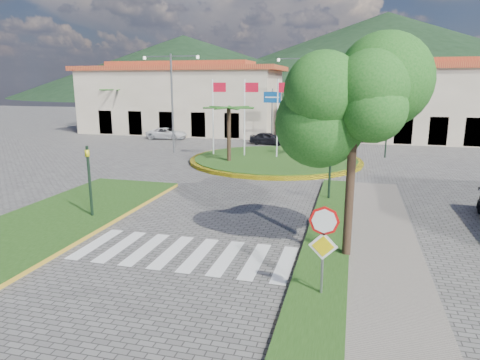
% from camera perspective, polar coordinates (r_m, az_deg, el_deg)
% --- Properties ---
extents(ground, '(160.00, 160.00, 0.00)m').
position_cam_1_polar(ground, '(11.97, -15.31, -16.52)').
color(ground, '#575553').
rests_on(ground, ground).
extents(sidewalk_right, '(4.00, 28.00, 0.15)m').
position_cam_1_polar(sidewalk_right, '(12.33, 16.01, -15.25)').
color(sidewalk_right, gray).
rests_on(sidewalk_right, ground).
extents(verge_right, '(1.60, 28.00, 0.18)m').
position_cam_1_polar(verge_right, '(12.33, 10.25, -14.85)').
color(verge_right, '#204513').
rests_on(verge_right, ground).
extents(median_left, '(5.00, 14.00, 0.18)m').
position_cam_1_polar(median_left, '(19.98, -22.97, -4.71)').
color(median_left, '#204513').
rests_on(median_left, ground).
extents(crosswalk, '(8.00, 3.00, 0.01)m').
position_cam_1_polar(crosswalk, '(15.18, -7.69, -9.60)').
color(crosswalk, silver).
rests_on(crosswalk, ground).
extents(roundabout_island, '(12.70, 12.70, 6.00)m').
position_cam_1_polar(roundabout_island, '(31.89, 4.74, 2.74)').
color(roundabout_island, yellow).
rests_on(roundabout_island, ground).
extents(stop_sign, '(0.80, 0.11, 2.65)m').
position_cam_1_polar(stop_sign, '(11.60, 11.07, -7.51)').
color(stop_sign, slate).
rests_on(stop_sign, ground).
extents(deciduous_tree, '(3.60, 3.60, 6.80)m').
position_cam_1_polar(deciduous_tree, '(13.92, 15.09, 9.95)').
color(deciduous_tree, black).
rests_on(deciduous_tree, ground).
extents(traffic_light_left, '(0.15, 0.18, 3.20)m').
position_cam_1_polar(traffic_light_left, '(19.16, -19.47, 0.59)').
color(traffic_light_left, black).
rests_on(traffic_light_left, ground).
extents(traffic_light_right, '(0.15, 0.18, 3.20)m').
position_cam_1_polar(traffic_light_right, '(21.29, 11.95, 2.23)').
color(traffic_light_right, black).
rests_on(traffic_light_right, ground).
extents(traffic_light_far, '(0.18, 0.15, 3.20)m').
position_cam_1_polar(traffic_light_far, '(35.21, 18.97, 5.97)').
color(traffic_light_far, black).
rests_on(traffic_light_far, ground).
extents(direction_sign_west, '(1.60, 0.14, 5.20)m').
position_cam_1_polar(direction_sign_west, '(40.64, 4.29, 9.72)').
color(direction_sign_west, slate).
rests_on(direction_sign_west, ground).
extents(direction_sign_east, '(1.60, 0.14, 5.20)m').
position_cam_1_polar(direction_sign_east, '(40.02, 11.44, 9.45)').
color(direction_sign_east, slate).
rests_on(direction_sign_east, ground).
extents(street_lamp_centre, '(4.80, 0.16, 8.00)m').
position_cam_1_polar(street_lamp_centre, '(39.19, 8.44, 10.91)').
color(street_lamp_centre, slate).
rests_on(street_lamp_centre, ground).
extents(street_lamp_west, '(4.80, 0.16, 8.00)m').
position_cam_1_polar(street_lamp_west, '(35.99, -9.04, 10.72)').
color(street_lamp_west, slate).
rests_on(street_lamp_west, ground).
extents(building_left, '(23.32, 9.54, 8.05)m').
position_cam_1_polar(building_left, '(50.84, -7.81, 10.70)').
color(building_left, '#BDAD8F').
rests_on(building_left, ground).
extents(building_right, '(19.08, 9.54, 8.05)m').
position_cam_1_polar(building_right, '(47.16, 20.67, 9.84)').
color(building_right, '#BDAD8F').
rests_on(building_right, ground).
extents(hill_far_west, '(140.00, 140.00, 22.00)m').
position_cam_1_polar(hill_far_west, '(160.82, -7.46, 14.70)').
color(hill_far_west, black).
rests_on(hill_far_west, ground).
extents(hill_far_mid, '(180.00, 180.00, 30.00)m').
position_cam_1_polar(hill_far_mid, '(169.42, 18.79, 15.41)').
color(hill_far_mid, black).
rests_on(hill_far_mid, ground).
extents(hill_near_back, '(110.00, 110.00, 16.00)m').
position_cam_1_polar(hill_near_back, '(139.79, 8.78, 13.71)').
color(hill_near_back, black).
rests_on(hill_near_back, ground).
extents(white_van, '(4.23, 2.07, 1.16)m').
position_cam_1_polar(white_van, '(45.17, -9.71, 6.14)').
color(white_van, silver).
rests_on(white_van, ground).
extents(car_dark_a, '(3.57, 1.68, 1.18)m').
position_cam_1_polar(car_dark_a, '(40.67, 3.75, 5.57)').
color(car_dark_a, black).
rests_on(car_dark_a, ground).
extents(car_dark_b, '(3.69, 1.34, 1.21)m').
position_cam_1_polar(car_dark_b, '(42.61, 13.25, 5.61)').
color(car_dark_b, black).
rests_on(car_dark_b, ground).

